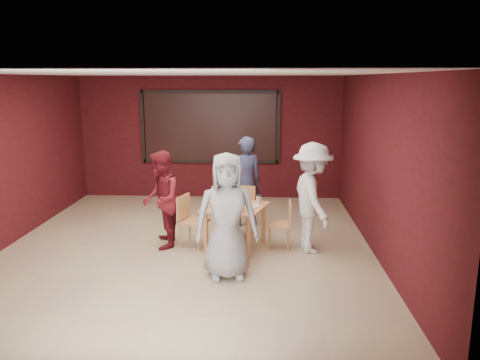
{
  "coord_description": "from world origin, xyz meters",
  "views": [
    {
      "loc": [
        1.23,
        -7.19,
        2.71
      ],
      "look_at": [
        0.86,
        0.08,
        1.15
      ],
      "focal_mm": 35.0,
      "sensor_mm": 36.0,
      "label": 1
    }
  ],
  "objects_px": {
    "chair_front": "(226,234)",
    "diner_left": "(161,200)",
    "dining_table": "(235,211)",
    "chair_right": "(283,222)",
    "diner_right": "(312,198)",
    "diner_back": "(245,181)",
    "diner_front": "(227,216)",
    "chair_left": "(190,218)",
    "chair_back": "(242,208)"
  },
  "relations": [
    {
      "from": "diner_front",
      "to": "diner_right",
      "type": "bearing_deg",
      "value": 31.56
    },
    {
      "from": "chair_left",
      "to": "diner_right",
      "type": "distance_m",
      "value": 2.04
    },
    {
      "from": "chair_right",
      "to": "dining_table",
      "type": "bearing_deg",
      "value": -174.43
    },
    {
      "from": "diner_back",
      "to": "diner_left",
      "type": "height_order",
      "value": "diner_back"
    },
    {
      "from": "chair_right",
      "to": "diner_right",
      "type": "bearing_deg",
      "value": -15.84
    },
    {
      "from": "chair_right",
      "to": "diner_left",
      "type": "relative_size",
      "value": 0.49
    },
    {
      "from": "dining_table",
      "to": "diner_back",
      "type": "distance_m",
      "value": 1.29
    },
    {
      "from": "chair_front",
      "to": "diner_right",
      "type": "xyz_separation_m",
      "value": [
        1.32,
        0.64,
        0.41
      ]
    },
    {
      "from": "chair_front",
      "to": "diner_left",
      "type": "height_order",
      "value": "diner_left"
    },
    {
      "from": "chair_front",
      "to": "diner_left",
      "type": "distance_m",
      "value": 1.36
    },
    {
      "from": "chair_front",
      "to": "chair_left",
      "type": "xyz_separation_m",
      "value": [
        -0.67,
        0.79,
        0.0
      ]
    },
    {
      "from": "chair_left",
      "to": "chair_right",
      "type": "xyz_separation_m",
      "value": [
        1.54,
        -0.02,
        -0.04
      ]
    },
    {
      "from": "chair_back",
      "to": "diner_right",
      "type": "height_order",
      "value": "diner_right"
    },
    {
      "from": "diner_right",
      "to": "diner_front",
      "type": "bearing_deg",
      "value": 117.84
    },
    {
      "from": "dining_table",
      "to": "chair_back",
      "type": "bearing_deg",
      "value": 83.56
    },
    {
      "from": "diner_left",
      "to": "chair_right",
      "type": "bearing_deg",
      "value": 82.2
    },
    {
      "from": "chair_front",
      "to": "chair_back",
      "type": "distance_m",
      "value": 1.39
    },
    {
      "from": "chair_front",
      "to": "chair_left",
      "type": "height_order",
      "value": "chair_left"
    },
    {
      "from": "dining_table",
      "to": "diner_front",
      "type": "relative_size",
      "value": 0.65
    },
    {
      "from": "dining_table",
      "to": "diner_left",
      "type": "xyz_separation_m",
      "value": [
        -1.21,
        0.02,
        0.16
      ]
    },
    {
      "from": "diner_front",
      "to": "chair_front",
      "type": "bearing_deg",
      "value": 87.27
    },
    {
      "from": "diner_back",
      "to": "chair_right",
      "type": "bearing_deg",
      "value": 97.77
    },
    {
      "from": "dining_table",
      "to": "chair_front",
      "type": "height_order",
      "value": "dining_table"
    },
    {
      "from": "diner_right",
      "to": "chair_front",
      "type": "bearing_deg",
      "value": 103.23
    },
    {
      "from": "dining_table",
      "to": "chair_back",
      "type": "xyz_separation_m",
      "value": [
        0.08,
        0.68,
        -0.14
      ]
    },
    {
      "from": "chair_front",
      "to": "chair_right",
      "type": "xyz_separation_m",
      "value": [
        0.88,
        0.77,
        -0.04
      ]
    },
    {
      "from": "chair_back",
      "to": "diner_left",
      "type": "height_order",
      "value": "diner_left"
    },
    {
      "from": "chair_right",
      "to": "diner_right",
      "type": "distance_m",
      "value": 0.64
    },
    {
      "from": "diner_back",
      "to": "diner_right",
      "type": "xyz_separation_m",
      "value": [
        1.11,
        -1.32,
        0.03
      ]
    },
    {
      "from": "dining_table",
      "to": "chair_left",
      "type": "xyz_separation_m",
      "value": [
        -0.76,
        0.1,
        -0.16
      ]
    },
    {
      "from": "diner_front",
      "to": "diner_back",
      "type": "relative_size",
      "value": 1.04
    },
    {
      "from": "chair_back",
      "to": "diner_left",
      "type": "distance_m",
      "value": 1.48
    },
    {
      "from": "diner_back",
      "to": "chair_back",
      "type": "bearing_deg",
      "value": 64.92
    },
    {
      "from": "dining_table",
      "to": "diner_left",
      "type": "height_order",
      "value": "diner_left"
    },
    {
      "from": "dining_table",
      "to": "diner_back",
      "type": "height_order",
      "value": "diner_back"
    },
    {
      "from": "diner_left",
      "to": "dining_table",
      "type": "bearing_deg",
      "value": 79.69
    },
    {
      "from": "chair_right",
      "to": "diner_left",
      "type": "distance_m",
      "value": 2.03
    },
    {
      "from": "diner_back",
      "to": "diner_left",
      "type": "relative_size",
      "value": 1.06
    },
    {
      "from": "chair_front",
      "to": "chair_right",
      "type": "height_order",
      "value": "chair_front"
    },
    {
      "from": "dining_table",
      "to": "chair_right",
      "type": "height_order",
      "value": "dining_table"
    },
    {
      "from": "chair_front",
      "to": "diner_back",
      "type": "height_order",
      "value": "diner_back"
    },
    {
      "from": "chair_front",
      "to": "diner_front",
      "type": "bearing_deg",
      "value": -83.82
    },
    {
      "from": "chair_left",
      "to": "chair_right",
      "type": "relative_size",
      "value": 1.09
    },
    {
      "from": "chair_back",
      "to": "diner_front",
      "type": "xyz_separation_m",
      "value": [
        -0.12,
        -1.82,
        0.39
      ]
    },
    {
      "from": "chair_back",
      "to": "diner_right",
      "type": "relative_size",
      "value": 0.49
    },
    {
      "from": "dining_table",
      "to": "chair_back",
      "type": "relative_size",
      "value": 1.31
    },
    {
      "from": "diner_back",
      "to": "diner_left",
      "type": "xyz_separation_m",
      "value": [
        -1.33,
        -1.25,
        -0.05
      ]
    },
    {
      "from": "chair_left",
      "to": "diner_left",
      "type": "bearing_deg",
      "value": -169.81
    },
    {
      "from": "diner_left",
      "to": "chair_front",
      "type": "bearing_deg",
      "value": 48.09
    },
    {
      "from": "dining_table",
      "to": "chair_right",
      "type": "distance_m",
      "value": 0.81
    }
  ]
}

